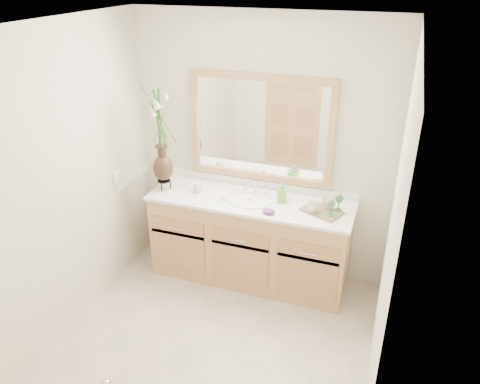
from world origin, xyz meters
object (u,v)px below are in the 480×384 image
at_px(tumbler, 197,188).
at_px(tray, 322,211).
at_px(flower_vase, 160,127).
at_px(soap_bottle, 282,193).

height_order(tumbler, tray, tumbler).
xyz_separation_m(flower_vase, soap_bottle, (1.09, 0.13, -0.53)).
xyz_separation_m(tumbler, tray, (1.15, -0.00, -0.04)).
xyz_separation_m(soap_bottle, tray, (0.37, -0.09, -0.07)).
relative_size(flower_vase, tray, 2.78).
bearing_deg(flower_vase, tray, 1.55).
relative_size(flower_vase, soap_bottle, 5.57).
bearing_deg(soap_bottle, flower_vase, 173.92).
bearing_deg(flower_vase, soap_bottle, 6.57).
bearing_deg(flower_vase, tumbler, 7.55).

